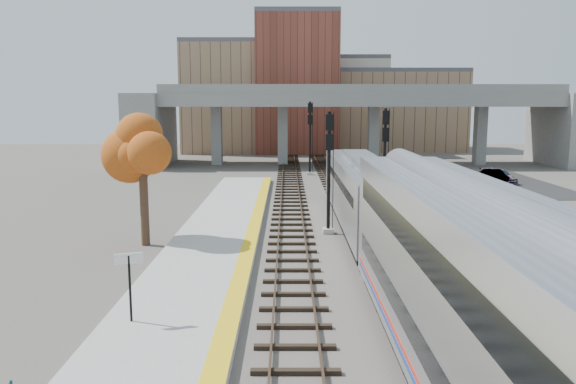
# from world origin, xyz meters

# --- Properties ---
(ground) EXTENTS (160.00, 160.00, 0.00)m
(ground) POSITION_xyz_m (0.00, 0.00, 0.00)
(ground) COLOR #47423D
(ground) RESTS_ON ground
(platform) EXTENTS (4.50, 60.00, 0.35)m
(platform) POSITION_xyz_m (-7.25, 0.00, 0.17)
(platform) COLOR #9E9E99
(platform) RESTS_ON ground
(yellow_strip) EXTENTS (0.70, 60.00, 0.01)m
(yellow_strip) POSITION_xyz_m (-5.35, 0.00, 0.35)
(yellow_strip) COLOR yellow
(yellow_strip) RESTS_ON platform
(tracks) EXTENTS (10.70, 95.00, 0.25)m
(tracks) POSITION_xyz_m (0.93, 12.50, 0.08)
(tracks) COLOR black
(tracks) RESTS_ON ground
(overpass) EXTENTS (54.00, 12.00, 9.50)m
(overpass) POSITION_xyz_m (4.92, 45.00, 5.81)
(overpass) COLOR slate
(overpass) RESTS_ON ground
(buildings_far) EXTENTS (43.00, 21.00, 20.60)m
(buildings_far) POSITION_xyz_m (1.26, 66.57, 7.88)
(buildings_far) COLOR #8F6D53
(buildings_far) RESTS_ON ground
(parking_lot) EXTENTS (14.00, 18.00, 0.04)m
(parking_lot) POSITION_xyz_m (14.00, 28.00, 0.02)
(parking_lot) COLOR black
(parking_lot) RESTS_ON ground
(locomotive) EXTENTS (3.02, 19.05, 4.10)m
(locomotive) POSITION_xyz_m (1.00, 9.20, 2.28)
(locomotive) COLOR #A8AAB2
(locomotive) RESTS_ON ground
(coach) EXTENTS (3.03, 25.00, 5.00)m
(coach) POSITION_xyz_m (1.00, -13.40, 2.80)
(coach) COLOR #A8AAB2
(coach) RESTS_ON ground
(signal_mast_near) EXTENTS (0.60, 0.64, 6.92)m
(signal_mast_near) POSITION_xyz_m (-1.10, 7.95, 3.41)
(signal_mast_near) COLOR #9E9E99
(signal_mast_near) RESTS_ON ground
(signal_mast_mid) EXTENTS (0.60, 0.64, 7.06)m
(signal_mast_mid) POSITION_xyz_m (3.00, 13.65, 3.50)
(signal_mast_mid) COLOR #9E9E99
(signal_mast_mid) RESTS_ON ground
(signal_mast_far) EXTENTS (0.60, 0.64, 7.57)m
(signal_mast_far) POSITION_xyz_m (-1.10, 34.58, 3.85)
(signal_mast_far) COLOR #9E9E99
(signal_mast_far) RESTS_ON ground
(station_sign) EXTENTS (0.88, 0.31, 2.27)m
(station_sign) POSITION_xyz_m (-8.51, -5.92, 1.98)
(station_sign) COLOR black
(station_sign) RESTS_ON platform
(tree) EXTENTS (3.60, 3.60, 6.89)m
(tree) POSITION_xyz_m (-10.88, 5.38, 5.11)
(tree) COLOR #382619
(tree) RESTS_ON ground
(car_a) EXTENTS (2.06, 3.45, 1.10)m
(car_a) POSITION_xyz_m (11.39, 25.55, 0.59)
(car_a) COLOR #99999E
(car_a) RESTS_ON parking_lot
(car_b) EXTENTS (1.64, 3.92, 1.26)m
(car_b) POSITION_xyz_m (15.81, 28.32, 0.67)
(car_b) COLOR #99999E
(car_b) RESTS_ON parking_lot
(car_c) EXTENTS (2.65, 4.60, 1.25)m
(car_c) POSITION_xyz_m (16.32, 28.54, 0.67)
(car_c) COLOR #99999E
(car_c) RESTS_ON parking_lot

